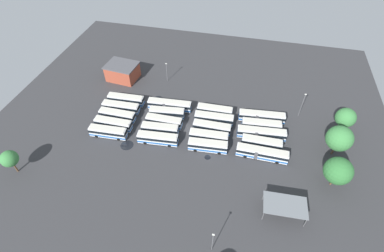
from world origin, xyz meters
name	(u,v)px	position (x,y,z in m)	size (l,w,h in m)	color
ground_plane	(187,128)	(0.00, 0.00, 0.00)	(124.07, 124.07, 0.00)	#333335
bus_row0_slot0	(108,132)	(-22.11, -8.73, 1.82)	(11.37, 3.14, 3.43)	silver
bus_row0_slot1	(113,124)	(-22.06, -5.12, 1.82)	(11.56, 2.65, 3.43)	silver
bus_row0_slot2	(117,115)	(-22.42, -1.26, 1.82)	(11.57, 2.66, 3.43)	silver
bus_row0_slot3	(121,107)	(-22.84, 2.58, 1.82)	(12.14, 2.97, 3.43)	silver
bus_row0_slot4	(126,100)	(-22.77, 6.59, 1.82)	(12.18, 3.07, 3.43)	silver
bus_row1_slot0	(158,138)	(-6.87, -7.81, 1.82)	(12.03, 3.51, 3.43)	silver
bus_row1_slot1	(160,129)	(-7.41, -4.00, 1.82)	(11.23, 3.45, 3.43)	silver
bus_row1_slot2	(164,121)	(-7.24, -0.52, 1.82)	(11.24, 2.58, 3.43)	silver
bus_row1_slot3	(167,113)	(-7.48, 3.49, 1.82)	(11.29, 3.79, 3.43)	silver
bus_row1_slot4	(169,105)	(-7.82, 7.29, 1.82)	(14.40, 3.48, 3.43)	silver
bus_row2_slot0	(208,146)	(7.88, -7.19, 1.82)	(11.32, 3.39, 3.43)	silver
bus_row2_slot1	(209,136)	(7.45, -3.61, 1.82)	(11.42, 3.09, 3.43)	silver
bus_row2_slot2	(212,128)	(7.69, 0.24, 1.82)	(11.41, 2.61, 3.43)	silver
bus_row2_slot3	(214,119)	(7.59, 4.29, 1.82)	(12.20, 3.05, 3.43)	silver
bus_row2_slot4	(215,111)	(7.20, 7.96, 1.82)	(11.28, 2.75, 3.43)	silver
bus_row3_slot0	(262,153)	(23.04, -6.48, 1.82)	(14.29, 2.67, 3.43)	silver
bus_row3_slot1	(262,143)	(22.76, -2.64, 1.82)	(11.36, 2.58, 3.43)	silver
bus_row3_slot2	(261,133)	(22.39, 1.21, 1.82)	(14.42, 3.70, 3.43)	silver
bus_row3_slot3	(261,125)	(22.24, 4.76, 1.82)	(11.99, 3.55, 3.43)	silver
bus_row3_slot4	(262,117)	(22.02, 8.60, 1.82)	(14.43, 3.83, 3.43)	silver
depot_building	(123,72)	(-29.56, 20.12, 2.97)	(11.89, 9.78, 5.90)	#99422D
maintenance_shelter	(285,205)	(29.16, -22.39, 3.38)	(10.36, 6.42, 3.56)	slate
lamp_post_near_entrance	(213,241)	(14.26, -34.97, 4.09)	(0.56, 0.28, 7.36)	slate
lamp_post_by_building	(302,104)	(33.76, 13.79, 4.91)	(0.56, 0.28, 8.97)	slate
lamp_post_far_corner	(167,71)	(-13.14, 22.25, 4.19)	(0.56, 0.28, 7.57)	slate
tree_east_edge	(9,159)	(-40.62, -26.41, 5.34)	(4.45, 4.45, 7.59)	brown
tree_northwest	(346,118)	(45.89, 9.86, 5.40)	(5.89, 5.89, 8.36)	brown
tree_south_edge	(340,138)	(42.63, -0.43, 6.43)	(7.13, 7.13, 10.00)	brown
tree_northeast	(338,171)	(41.26, -11.35, 5.86)	(7.02, 7.02, 9.38)	brown
puddle_back_corner	(158,99)	(-13.25, 11.52, 0.00)	(3.17, 3.17, 0.01)	black
puddle_between_rows	(127,145)	(-15.50, -10.93, 0.00)	(3.84, 3.84, 0.01)	black
puddle_near_shelter	(207,157)	(8.41, -9.92, 0.00)	(1.78, 1.78, 0.01)	black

